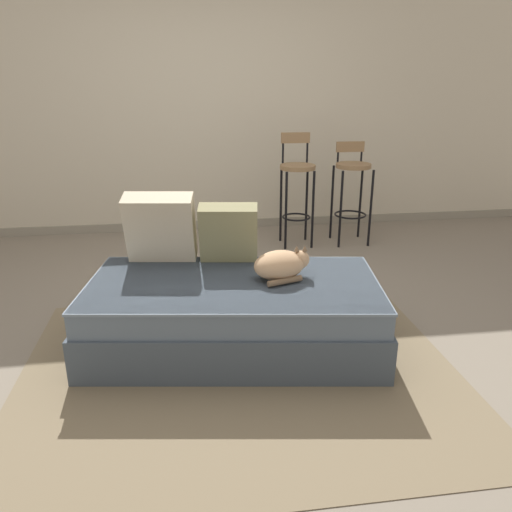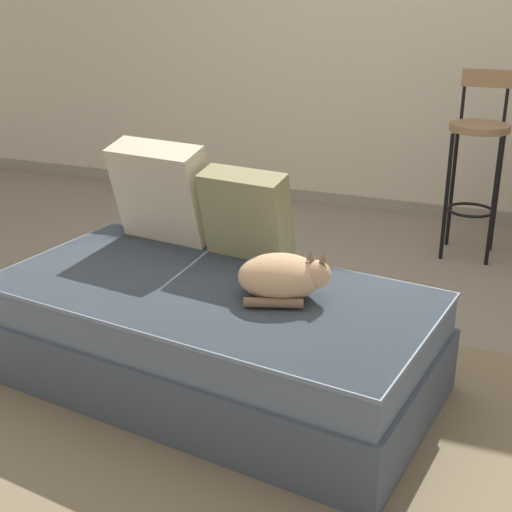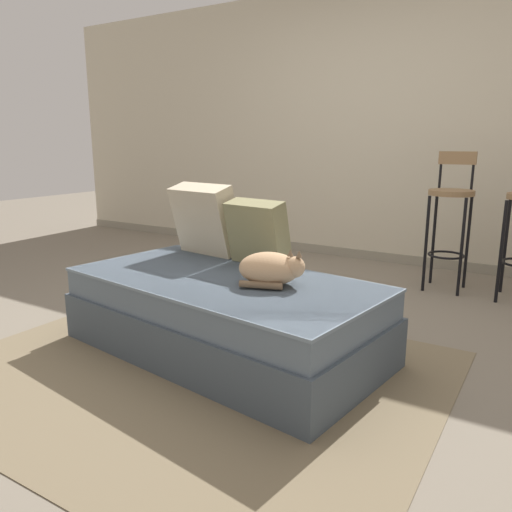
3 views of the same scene
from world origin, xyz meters
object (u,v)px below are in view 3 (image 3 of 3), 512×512
couch (224,314)px  throw_pillow_corner (205,219)px  cat (271,269)px  bar_stool_near_window (450,209)px  throw_pillow_middle (258,232)px

couch → throw_pillow_corner: 0.74m
cat → bar_stool_near_window: bearing=74.9°
couch → cat: bearing=3.7°
couch → bar_stool_near_window: (0.81, 1.93, 0.43)m
throw_pillow_corner → bar_stool_near_window: size_ratio=0.44×
throw_pillow_middle → cat: bearing=-49.4°
couch → throw_pillow_corner: bearing=136.0°
throw_pillow_middle → bar_stool_near_window: bar_stool_near_window is taller
throw_pillow_middle → couch: bearing=-90.9°
throw_pillow_middle → cat: size_ratio=1.05×
throw_pillow_corner → throw_pillow_middle: bearing=-8.0°
cat → couch: bearing=-176.3°
throw_pillow_corner → bar_stool_near_window: bar_stool_near_window is taller
couch → cat: cat is taller
throw_pillow_corner → bar_stool_near_window: 1.95m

